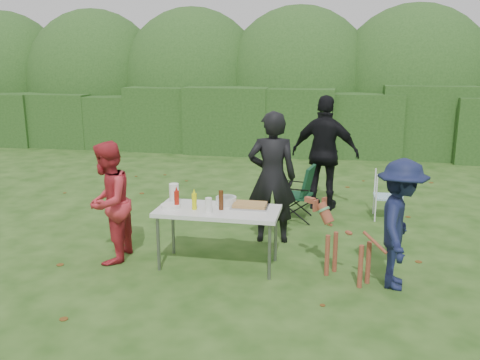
% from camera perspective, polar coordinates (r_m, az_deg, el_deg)
% --- Properties ---
extents(ground, '(80.00, 80.00, 0.00)m').
position_cam_1_polar(ground, '(6.22, -1.53, -10.52)').
color(ground, '#1E4211').
extents(hedge_row, '(22.00, 1.40, 1.70)m').
position_cam_1_polar(hedge_row, '(13.69, 5.88, 6.54)').
color(hedge_row, '#23471C').
rests_on(hedge_row, ground).
extents(shrub_backdrop, '(20.00, 2.60, 3.20)m').
position_cam_1_polar(shrub_backdrop, '(15.21, 6.53, 10.08)').
color(shrub_backdrop, '#3D6628').
rests_on(shrub_backdrop, ground).
extents(folding_table, '(1.50, 0.70, 0.74)m').
position_cam_1_polar(folding_table, '(6.23, -2.49, -3.74)').
color(folding_table, silver).
rests_on(folding_table, ground).
extents(person_cook, '(0.73, 0.53, 1.85)m').
position_cam_1_polar(person_cook, '(7.03, 3.62, 0.30)').
color(person_cook, black).
rests_on(person_cook, ground).
extents(person_red_jacket, '(0.63, 0.79, 1.54)m').
position_cam_1_polar(person_red_jacket, '(6.57, -14.59, -2.47)').
color(person_red_jacket, '#BA2933').
rests_on(person_red_jacket, ground).
extents(person_black_puffy, '(1.20, 0.67, 1.93)m').
position_cam_1_polar(person_black_puffy, '(8.65, 9.53, 2.98)').
color(person_black_puffy, black).
rests_on(person_black_puffy, ground).
extents(child, '(0.67, 1.02, 1.48)m').
position_cam_1_polar(child, '(5.93, 17.51, -4.78)').
color(child, '#141A3C').
rests_on(child, ground).
extents(dog, '(0.97, 0.83, 0.87)m').
position_cam_1_polar(dog, '(6.06, 12.05, -7.05)').
color(dog, brown).
rests_on(dog, ground).
extents(camping_chair, '(0.65, 0.65, 0.89)m').
position_cam_1_polar(camping_chair, '(8.14, 6.21, -1.36)').
color(camping_chair, '#123B23').
rests_on(camping_chair, ground).
extents(lawn_chair, '(0.47, 0.47, 0.79)m').
position_cam_1_polar(lawn_chair, '(8.46, 16.29, -1.60)').
color(lawn_chair, teal).
rests_on(lawn_chair, ground).
extents(food_tray, '(0.45, 0.30, 0.02)m').
position_cam_1_polar(food_tray, '(6.26, 1.11, -3.01)').
color(food_tray, '#B7B7BA').
rests_on(food_tray, folding_table).
extents(focaccia_bread, '(0.40, 0.26, 0.04)m').
position_cam_1_polar(focaccia_bread, '(6.26, 1.11, -2.77)').
color(focaccia_bread, '#B68749').
rests_on(focaccia_bread, food_tray).
extents(mustard_bottle, '(0.06, 0.06, 0.20)m').
position_cam_1_polar(mustard_bottle, '(6.19, -5.15, -2.41)').
color(mustard_bottle, '#DCE30D').
rests_on(mustard_bottle, folding_table).
extents(ketchup_bottle, '(0.06, 0.06, 0.22)m').
position_cam_1_polar(ketchup_bottle, '(6.25, -7.12, -2.21)').
color(ketchup_bottle, '#A81A0F').
rests_on(ketchup_bottle, folding_table).
extents(beer_bottle, '(0.06, 0.06, 0.24)m').
position_cam_1_polar(beer_bottle, '(6.15, -2.15, -2.26)').
color(beer_bottle, '#47230F').
rests_on(beer_bottle, folding_table).
extents(paper_towel_roll, '(0.12, 0.12, 0.26)m').
position_cam_1_polar(paper_towel_roll, '(6.44, -7.41, -1.54)').
color(paper_towel_roll, white).
rests_on(paper_towel_roll, folding_table).
extents(cup_stack, '(0.08, 0.08, 0.18)m').
position_cam_1_polar(cup_stack, '(6.06, -3.55, -2.84)').
color(cup_stack, white).
rests_on(cup_stack, folding_table).
extents(pasta_bowl, '(0.26, 0.26, 0.10)m').
position_cam_1_polar(pasta_bowl, '(6.38, -1.57, -2.33)').
color(pasta_bowl, silver).
rests_on(pasta_bowl, folding_table).
extents(plate_stack, '(0.24, 0.24, 0.05)m').
position_cam_1_polar(plate_stack, '(6.29, -7.81, -2.94)').
color(plate_stack, white).
rests_on(plate_stack, folding_table).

